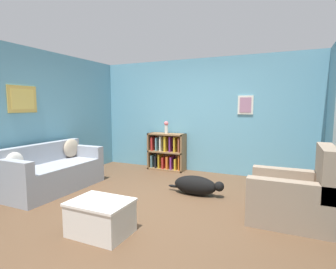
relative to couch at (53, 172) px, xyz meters
name	(u,v)px	position (x,y,z in m)	size (l,w,h in m)	color
ground_plane	(158,202)	(2.02, 0.22, -0.33)	(14.00, 14.00, 0.00)	brown
wall_back	(201,116)	(2.02, 2.47, 0.97)	(5.60, 0.13, 2.60)	#609EB7
wall_left	(40,118)	(-0.53, 0.21, 0.97)	(0.13, 5.00, 2.60)	#609EB7
couch	(53,172)	(0.00, 0.00, 0.00)	(0.80, 1.76, 0.86)	#9399A3
bookshelf	(167,152)	(1.25, 2.25, 0.10)	(0.89, 0.33, 0.88)	olive
recliner_chair	(295,196)	(3.98, 0.36, 0.02)	(1.00, 0.84, 1.03)	gray
coffee_table	(101,216)	(1.86, -0.98, -0.11)	(0.71, 0.54, 0.41)	silver
dog	(196,185)	(2.46, 0.82, -0.16)	(1.03, 0.30, 0.33)	black
vase	(166,126)	(1.24, 2.23, 0.72)	(0.11, 0.11, 0.29)	silver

